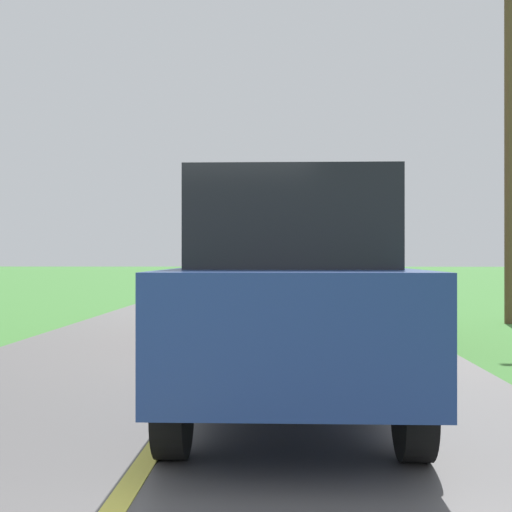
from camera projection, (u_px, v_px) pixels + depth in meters
banana_truck_near at (293, 252)px, 12.25m from camera, size 2.38×5.82×2.80m
utility_pole_roadside at (509, 129)px, 14.40m from camera, size 1.84×0.20×7.53m
following_car at (290, 295)px, 5.67m from camera, size 1.74×4.10×1.92m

